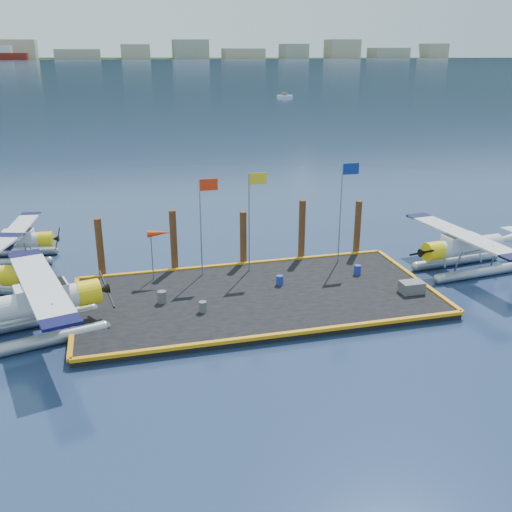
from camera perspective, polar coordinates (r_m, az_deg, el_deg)
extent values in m
plane|color=#162643|center=(32.72, 0.07, -4.51)|extent=(4000.00, 4000.00, 0.00)
cube|color=black|center=(32.64, 0.07, -4.19)|extent=(20.00, 10.00, 0.40)
cube|color=black|center=(1128.93, -14.89, 18.65)|extent=(3000.00, 500.00, 0.30)
cube|color=silver|center=(898.65, -24.25, 18.29)|extent=(30.00, 16.00, 12.00)
cone|color=black|center=(1579.45, -16.93, 18.67)|extent=(1300.00, 1300.00, 430.00)
cone|color=black|center=(1521.48, -0.94, 19.45)|extent=(1100.00, 1100.00, 360.00)
cone|color=#485D60|center=(2354.06, 4.56, 19.57)|extent=(1300.00, 1300.00, 560.00)
cone|color=#485D60|center=(2377.04, 12.65, 19.19)|extent=(1000.00, 1000.00, 420.00)
cylinder|color=#9399A0|center=(31.77, -22.17, -6.22)|extent=(6.86, 2.42, 0.67)
cylinder|color=#9399A0|center=(29.57, -21.48, -8.11)|extent=(6.86, 2.42, 0.67)
cylinder|color=silver|center=(30.07, -21.79, -4.49)|extent=(5.33, 2.51, 1.23)
cube|color=silver|center=(29.98, -20.63, -3.58)|extent=(2.69, 1.81, 1.00)
cube|color=black|center=(29.94, -20.05, -3.08)|extent=(1.81, 1.53, 0.61)
cylinder|color=yellow|center=(30.46, -16.42, -3.52)|extent=(1.41, 1.54, 1.29)
cube|color=black|center=(30.65, -14.70, -3.20)|extent=(0.70, 2.42, 1.25)
cube|color=silver|center=(29.78, -20.76, -2.60)|extent=(4.19, 10.14, 0.13)
cube|color=#0B0A35|center=(34.27, -22.09, 0.13)|extent=(1.88, 1.40, 0.15)
cube|color=#0B0A35|center=(25.40, -18.94, -6.28)|extent=(1.88, 1.40, 0.15)
cylinder|color=yellow|center=(34.50, -23.13, -1.82)|extent=(1.33, 1.44, 1.19)
cube|color=black|center=(34.14, -21.80, -1.86)|extent=(0.71, 2.21, 1.16)
cube|color=#0B0A35|center=(38.87, -23.43, 1.86)|extent=(1.75, 1.33, 0.13)
cylinder|color=#9399A0|center=(43.00, -23.03, 0.31)|extent=(5.51, 1.17, 0.53)
cylinder|color=#9399A0|center=(41.23, -23.68, -0.59)|extent=(5.51, 1.17, 0.53)
cylinder|color=silver|center=(41.71, -23.34, 1.43)|extent=(4.20, 1.45, 0.97)
cube|color=silver|center=(41.47, -22.69, 1.87)|extent=(2.05, 1.19, 0.80)
cube|color=black|center=(41.36, -22.37, 2.12)|extent=(1.34, 1.07, 0.49)
cylinder|color=yellow|center=(41.13, -20.25, 1.59)|extent=(1.00, 1.12, 1.03)
cube|color=black|center=(40.97, -19.23, 1.65)|extent=(0.28, 1.96, 0.99)
cube|color=silver|center=(41.35, -22.77, 2.45)|extent=(2.25, 8.07, 0.11)
cube|color=#0B0A35|center=(44.89, -21.62, 3.90)|extent=(1.41, 0.95, 0.12)
cube|color=#0B0A35|center=(37.86, -24.13, 0.73)|extent=(1.41, 0.95, 0.12)
cylinder|color=#9399A0|center=(38.68, 21.49, -1.52)|extent=(6.43, 1.31, 0.62)
cylinder|color=#9399A0|center=(40.26, 19.39, -0.43)|extent=(6.43, 1.31, 0.62)
cylinder|color=silver|center=(38.88, 20.43, 0.92)|extent=(4.89, 1.65, 1.14)
cube|color=silver|center=(38.38, 19.79, 1.32)|extent=(2.38, 1.37, 0.93)
cube|color=black|center=(38.12, 19.47, 1.57)|extent=(1.55, 1.23, 0.57)
cylinder|color=yellow|center=(37.22, 17.29, 0.46)|extent=(1.16, 1.30, 1.20)
cube|color=black|center=(36.70, 16.20, 0.30)|extent=(0.31, 2.29, 1.16)
cube|color=silver|center=(38.23, 19.88, 2.06)|extent=(2.54, 9.40, 0.12)
cube|color=#0B0A35|center=(41.53, 16.01, 3.85)|extent=(1.64, 1.09, 0.13)
cylinder|color=#505055|center=(31.83, -9.38, -4.06)|extent=(0.48, 0.48, 0.68)
cylinder|color=#505055|center=(30.51, -5.35, -5.07)|extent=(0.41, 0.41, 0.58)
cylinder|color=navy|center=(35.89, 10.11, -1.36)|extent=(0.42, 0.42, 0.59)
cylinder|color=navy|center=(33.79, 2.38, -2.43)|extent=(0.41, 0.41, 0.58)
cube|color=#505055|center=(33.89, 15.31, -3.02)|extent=(1.32, 0.88, 0.66)
cylinder|color=gray|center=(34.53, -5.54, 2.76)|extent=(0.08, 0.08, 6.00)
cube|color=red|center=(33.93, -4.77, 7.11)|extent=(1.10, 0.03, 0.70)
cylinder|color=gray|center=(35.06, -0.70, 3.29)|extent=(0.08, 0.08, 6.20)
cube|color=gold|center=(34.50, 0.18, 7.74)|extent=(1.10, 0.03, 0.70)
cylinder|color=gray|center=(36.85, 8.42, 4.15)|extent=(0.08, 0.08, 6.50)
cube|color=navy|center=(36.39, 9.46, 8.60)|extent=(1.10, 0.03, 0.70)
cylinder|color=gray|center=(34.70, -10.35, 0.00)|extent=(0.07, 0.07, 3.00)
cone|color=red|center=(34.29, -9.66, 2.27)|extent=(1.40, 0.44, 0.44)
cylinder|color=#472414|center=(36.14, -15.31, 0.58)|extent=(0.44, 0.44, 4.00)
cylinder|color=#472414|center=(36.26, -8.22, 1.33)|extent=(0.44, 0.44, 4.20)
cylinder|color=#472414|center=(37.02, -1.28, 1.61)|extent=(0.44, 0.44, 3.80)
cylinder|color=#472414|center=(38.01, 4.60, 2.44)|extent=(0.44, 0.44, 4.30)
cylinder|color=#472414|center=(39.50, 10.10, 2.64)|extent=(0.44, 0.44, 4.00)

